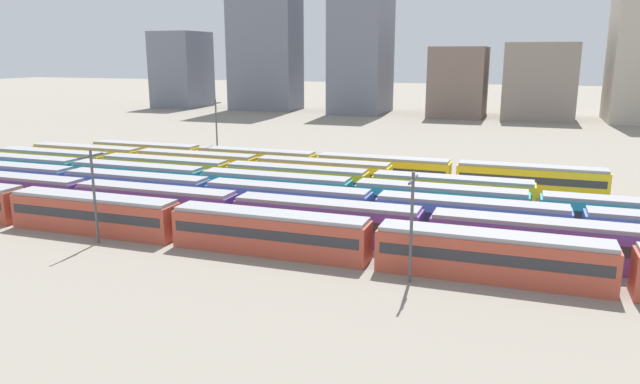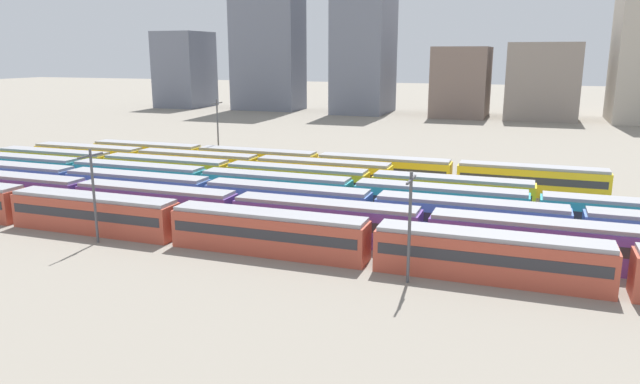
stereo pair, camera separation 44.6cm
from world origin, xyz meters
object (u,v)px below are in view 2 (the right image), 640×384
object	(u,v)px
train_track_4	(229,176)
catenary_pole_1	(218,130)
train_track_6	(318,166)
train_track_1	(236,212)
catenary_pole_2	(410,222)
train_track_5	(197,165)
catenary_pole_0	(94,191)
train_track_3	(275,189)
train_track_0	(372,243)
train_track_2	(373,210)

from	to	relation	value
train_track_4	catenary_pole_1	bearing A→B (deg)	123.72
catenary_pole_1	train_track_6	bearing A→B (deg)	-9.46
train_track_1	catenary_pole_1	world-z (taller)	catenary_pole_1
catenary_pole_1	catenary_pole_2	distance (m)	52.29
train_track_5	catenary_pole_0	bearing A→B (deg)	-77.04
catenary_pole_0	train_track_3	bearing A→B (deg)	61.32
train_track_3	train_track_6	bearing A→B (deg)	91.48
train_track_3	catenary_pole_2	distance (m)	26.83
train_track_0	catenary_pole_0	size ratio (longest dim) A/B	12.71
train_track_4	train_track_6	world-z (taller)	same
train_track_5	train_track_6	xyz separation A→B (m)	(16.27, 5.20, 0.00)
train_track_1	train_track_6	size ratio (longest dim) A/B	1.00
catenary_pole_2	train_track_1	bearing A→B (deg)	157.16
train_track_3	catenary_pole_1	bearing A→B (deg)	133.82
train_track_3	catenary_pole_1	xyz separation A→B (m)	(-17.74, 18.49, 3.93)
train_track_5	train_track_0	bearing A→B (deg)	-38.77
catenary_pole_0	catenary_pole_1	world-z (taller)	catenary_pole_1
catenary_pole_1	catenary_pole_0	bearing A→B (deg)	-78.21
train_track_2	train_track_5	world-z (taller)	same
train_track_5	train_track_2	bearing A→B (deg)	-27.67
train_track_4	train_track_3	bearing A→B (deg)	-30.37
train_track_1	train_track_2	distance (m)	13.80
train_track_3	train_track_4	size ratio (longest dim) A/B	1.25
train_track_2	train_track_0	bearing A→B (deg)	-75.89
train_track_4	catenary_pole_1	size ratio (longest dim) A/B	7.07
train_track_1	train_track_2	bearing A→B (deg)	22.14
train_track_5	catenary_pole_2	distance (m)	46.17
train_track_4	train_track_6	bearing A→B (deg)	50.84
train_track_1	train_track_4	world-z (taller)	same
train_track_0	train_track_5	bearing A→B (deg)	141.23
train_track_1	train_track_6	world-z (taller)	same
train_track_0	catenary_pole_2	distance (m)	5.45
train_track_3	catenary_pole_0	bearing A→B (deg)	-118.68
train_track_0	catenary_pole_1	xyz separation A→B (m)	(-33.44, 34.09, 3.93)
train_track_5	catenary_pole_1	xyz separation A→B (m)	(-1.07, 8.09, 3.93)
train_track_1	train_track_5	bearing A→B (deg)	129.21
train_track_0	train_track_5	xyz separation A→B (m)	(-32.37, 26.00, -0.00)
train_track_0	train_track_5	world-z (taller)	same
catenary_pole_2	train_track_5	bearing A→B (deg)	141.31
train_track_1	train_track_3	distance (m)	10.40
train_track_2	catenary_pole_2	size ratio (longest dim) A/B	12.89
train_track_0	catenary_pole_2	bearing A→B (deg)	-37.90
catenary_pole_0	train_track_0	bearing A→B (deg)	6.14
train_track_3	catenary_pole_0	size ratio (longest dim) A/B	10.57
train_track_4	catenary_pole_2	size ratio (longest dim) A/B	8.56
train_track_6	catenary_pole_2	size ratio (longest dim) A/B	8.56
train_track_1	catenary_pole_1	distance (m)	34.29
train_track_3	catenary_pole_2	bearing A→B (deg)	-43.64
train_track_6	catenary_pole_1	world-z (taller)	catenary_pole_1
catenary_pole_0	catenary_pole_1	size ratio (longest dim) A/B	0.84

